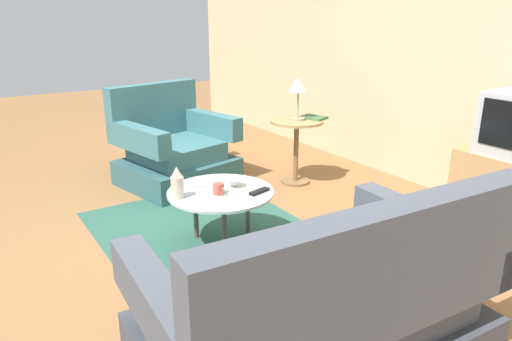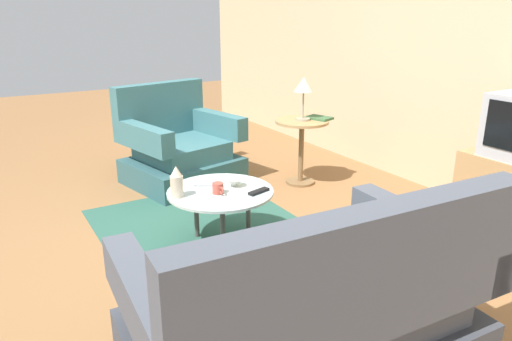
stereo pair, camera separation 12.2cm
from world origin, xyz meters
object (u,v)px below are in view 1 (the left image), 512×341
Objects in this scene: table_lamp at (298,87)px; book at (314,117)px; armchair at (173,151)px; couch at (321,313)px; tv_remote_dark at (259,191)px; coffee_table at (221,196)px; vase at (177,183)px; bowl at (234,183)px; tv_remote_silver at (206,185)px; mug at (219,189)px; side_table at (296,138)px.

book is at bearing 77.12° from table_lamp.
couch is (2.83, -0.49, -0.02)m from armchair.
table_lamp reaches higher than armchair.
table_lamp reaches higher than tv_remote_dark.
coffee_table is 2.73× the size of book.
vase is (1.44, -0.58, 0.21)m from armchair.
bowl reaches higher than tv_remote_silver.
table_lamp is at bearing -152.41° from tv_remote_dark.
armchair is 9.38× the size of bowl.
book is at bearing 118.00° from mug.
tv_remote_dark reaches higher than coffee_table.
table_lamp is at bearing 115.09° from vase.
mug is (-1.31, 0.18, 0.16)m from couch.
couch is at bearing -35.09° from table_lamp.
side_table is at bearing -121.30° from book.
mug is 0.18m from tv_remote_silver.
armchair is 2.81× the size of table_lamp.
tv_remote_dark is (0.18, 0.21, 0.05)m from coffee_table.
tv_remote_dark is (-1.18, 0.43, 0.14)m from couch.
coffee_table is at bearing -80.62° from bowl.
tv_remote_dark is 0.41m from tv_remote_silver.
coffee_table is at bearing -39.19° from tv_remote_silver.
vase reaches higher than tv_remote_silver.
vase is 0.29m from tv_remote_silver.
coffee_table is 1.60m from table_lamp.
table_lamp reaches higher than coffee_table.
mug is at bearing 65.93° from armchair.
couch is 2.71m from book.
mug is 1.70m from book.
tv_remote_silver is (-0.11, -0.17, -0.02)m from bowl.
book is (0.04, 0.17, -0.30)m from table_lamp.
side_table is (-0.79, 1.27, 0.07)m from coffee_table.
bowl is at bearing -3.08° from tv_remote_silver.
armchair is at bearing 83.24° from couch.
mug is (0.83, -1.32, 0.00)m from side_table.
table_lamp is at bearing -120.95° from book.
couch is at bearing -7.90° from mug.
armchair is at bearing 106.73° from tv_remote_silver.
side_table is at bearing 132.89° from armchair.
vase is 1.90m from book.
coffee_table is at bearing 83.81° from couch.
coffee_table is 4.44× the size of tv_remote_silver.
book is at bearing 54.64° from couch.
vase is 0.80× the size of book.
tv_remote_silver is (-0.31, -0.26, 0.00)m from tv_remote_dark.
coffee_table is 1.18× the size of side_table.
side_table is 1.44m from tv_remote_dark.
mug is 0.43× the size of book.
couch reaches higher than vase.
table_lamp is at bearing 56.21° from tv_remote_silver.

